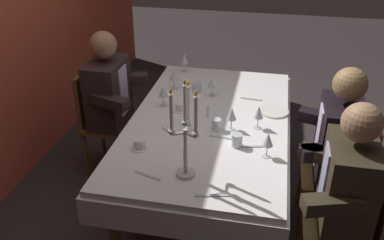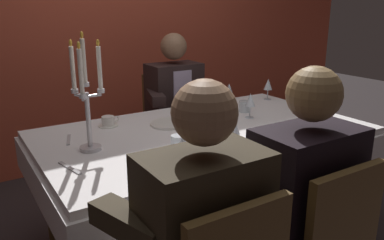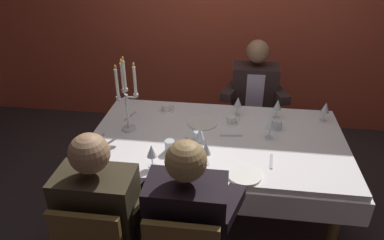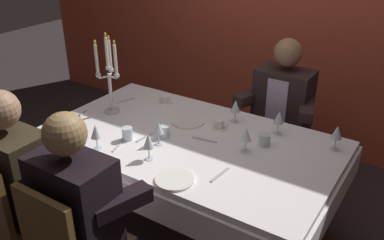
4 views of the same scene
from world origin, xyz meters
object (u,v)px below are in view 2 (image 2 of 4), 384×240
object	(u,v)px
dining_table	(204,148)
coffee_cup_0	(197,114)
candelabra	(87,99)
seated_diner_2	(174,96)
wine_glass_4	(250,101)
seated_diner_0	(204,228)
dinner_plate_1	(283,144)
wine_glass_3	(205,120)
wine_glass_1	(183,144)
wine_glass_0	(268,85)
wine_glass_2	(234,127)
water_tumbler_1	(244,106)
seated_diner_1	(306,192)
coffee_cup_1	(108,122)
dinner_plate_0	(169,124)
water_tumbler_0	(192,130)
water_tumbler_2	(178,143)
wine_glass_5	(229,90)
wine_glass_6	(191,95)

from	to	relation	value
dining_table	coffee_cup_0	size ratio (longest dim) A/B	14.70
candelabra	seated_diner_2	bearing A→B (deg)	41.47
wine_glass_4	seated_diner_0	world-z (taller)	seated_diner_0
dinner_plate_1	wine_glass_3	size ratio (longest dim) A/B	1.33
wine_glass_1	coffee_cup_0	bearing A→B (deg)	52.87
wine_glass_0	dining_table	bearing A→B (deg)	-156.41
wine_glass_2	coffee_cup_0	distance (m)	0.60
dinner_plate_1	water_tumbler_1	bearing A→B (deg)	68.38
wine_glass_3	seated_diner_1	world-z (taller)	seated_diner_1
candelabra	water_tumbler_1	size ratio (longest dim) A/B	7.63
water_tumbler_1	coffee_cup_1	bearing A→B (deg)	168.34
coffee_cup_0	seated_diner_1	xyz separation A→B (m)	(-0.20, -1.12, -0.03)
dinner_plate_0	wine_glass_3	world-z (taller)	wine_glass_3
water_tumbler_0	water_tumbler_2	size ratio (longest dim) A/B	0.95
seated_diner_1	water_tumbler_0	bearing A→B (deg)	92.26
water_tumbler_2	seated_diner_0	size ratio (longest dim) A/B	0.07
coffee_cup_1	seated_diner_2	bearing A→B (deg)	34.61
water_tumbler_2	coffee_cup_1	xyz separation A→B (m)	(-0.14, 0.60, -0.02)
wine_glass_1	water_tumbler_0	world-z (taller)	wine_glass_1
wine_glass_2	wine_glass_3	bearing A→B (deg)	108.91
dinner_plate_0	water_tumbler_2	size ratio (longest dim) A/B	2.82
dinner_plate_1	wine_glass_0	size ratio (longest dim) A/B	1.33
wine_glass_4	seated_diner_2	world-z (taller)	seated_diner_2
seated_diner_2	wine_glass_1	bearing A→B (deg)	-117.88
water_tumbler_1	wine_glass_5	bearing A→B (deg)	86.77
wine_glass_1	water_tumbler_2	world-z (taller)	wine_glass_1
wine_glass_3	coffee_cup_1	distance (m)	0.64
wine_glass_6	coffee_cup_0	world-z (taller)	wine_glass_6
wine_glass_3	water_tumbler_0	distance (m)	0.12
wine_glass_4	water_tumbler_2	distance (m)	0.76
water_tumbler_1	seated_diner_0	world-z (taller)	seated_diner_0
candelabra	water_tumbler_0	bearing A→B (deg)	-9.86
wine_glass_5	candelabra	bearing A→B (deg)	-163.14
water_tumbler_2	dinner_plate_0	bearing A→B (deg)	66.33
water_tumbler_2	coffee_cup_1	distance (m)	0.61
wine_glass_3	water_tumbler_1	bearing A→B (deg)	31.66
dining_table	coffee_cup_0	xyz separation A→B (m)	(0.10, 0.23, 0.15)
candelabra	coffee_cup_0	world-z (taller)	candelabra
candelabra	wine_glass_3	bearing A→B (deg)	-18.47
water_tumbler_2	wine_glass_1	bearing A→B (deg)	-112.98
water_tumbler_1	water_tumbler_2	distance (m)	0.87
water_tumbler_0	seated_diner_2	world-z (taller)	seated_diner_2
wine_glass_5	coffee_cup_1	bearing A→B (deg)	-179.81
wine_glass_2	seated_diner_2	size ratio (longest dim) A/B	0.13
candelabra	seated_diner_2	distance (m)	1.33
water_tumbler_2	coffee_cup_1	size ratio (longest dim) A/B	0.64
water_tumbler_0	seated_diner_2	bearing A→B (deg)	65.84
wine_glass_6	water_tumbler_0	distance (m)	0.53
wine_glass_1	wine_glass_3	size ratio (longest dim) A/B	1.00
dining_table	wine_glass_4	size ratio (longest dim) A/B	11.83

